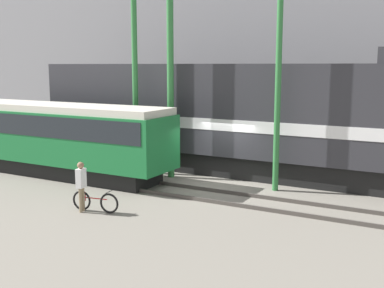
{
  "coord_description": "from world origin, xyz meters",
  "views": [
    {
      "loc": [
        8.62,
        -17.84,
        4.97
      ],
      "look_at": [
        -0.74,
        -0.93,
        1.8
      ],
      "focal_mm": 45.0,
      "sensor_mm": 36.0,
      "label": 1
    }
  ],
  "objects_px": {
    "person": "(81,182)",
    "utility_pole_center": "(170,70)",
    "freight_locomotive": "(229,116)",
    "bicycle": "(95,202)",
    "utility_pole_right": "(278,97)",
    "streetcar": "(56,135)",
    "utility_pole_left": "(135,66)"
  },
  "relations": [
    {
      "from": "utility_pole_right",
      "to": "utility_pole_left",
      "type": "bearing_deg",
      "value": 180.0
    },
    {
      "from": "freight_locomotive",
      "to": "person",
      "type": "distance_m",
      "value": 8.46
    },
    {
      "from": "freight_locomotive",
      "to": "person",
      "type": "relative_size",
      "value": 11.08
    },
    {
      "from": "streetcar",
      "to": "bicycle",
      "type": "height_order",
      "value": "streetcar"
    },
    {
      "from": "freight_locomotive",
      "to": "bicycle",
      "type": "xyz_separation_m",
      "value": [
        -1.4,
        -7.89,
        -2.28
      ]
    },
    {
      "from": "utility_pole_center",
      "to": "bicycle",
      "type": "bearing_deg",
      "value": -85.35
    },
    {
      "from": "utility_pole_right",
      "to": "freight_locomotive",
      "type": "bearing_deg",
      "value": 144.63
    },
    {
      "from": "streetcar",
      "to": "bicycle",
      "type": "relative_size",
      "value": 6.62
    },
    {
      "from": "freight_locomotive",
      "to": "streetcar",
      "type": "xyz_separation_m",
      "value": [
        -6.68,
        -4.31,
        -0.78
      ]
    },
    {
      "from": "freight_locomotive",
      "to": "utility_pole_right",
      "type": "height_order",
      "value": "utility_pole_right"
    },
    {
      "from": "utility_pole_left",
      "to": "person",
      "type": "bearing_deg",
      "value": -71.86
    },
    {
      "from": "utility_pole_left",
      "to": "utility_pole_right",
      "type": "relative_size",
      "value": 1.31
    },
    {
      "from": "bicycle",
      "to": "streetcar",
      "type": "bearing_deg",
      "value": 145.81
    },
    {
      "from": "person",
      "to": "utility_pole_right",
      "type": "xyz_separation_m",
      "value": [
        4.84,
        5.96,
        2.69
      ]
    },
    {
      "from": "bicycle",
      "to": "utility_pole_right",
      "type": "xyz_separation_m",
      "value": [
        4.44,
        5.74,
        3.4
      ]
    },
    {
      "from": "streetcar",
      "to": "utility_pole_center",
      "type": "height_order",
      "value": "utility_pole_center"
    },
    {
      "from": "streetcar",
      "to": "person",
      "type": "xyz_separation_m",
      "value": [
        4.88,
        -3.81,
        -0.79
      ]
    },
    {
      "from": "freight_locomotive",
      "to": "utility_pole_left",
      "type": "distance_m",
      "value": 4.9
    },
    {
      "from": "bicycle",
      "to": "utility_pole_right",
      "type": "bearing_deg",
      "value": 52.3
    },
    {
      "from": "utility_pole_center",
      "to": "person",
      "type": "bearing_deg",
      "value": -89.4
    },
    {
      "from": "person",
      "to": "utility_pole_left",
      "type": "xyz_separation_m",
      "value": [
        -1.95,
        5.96,
        3.85
      ]
    },
    {
      "from": "freight_locomotive",
      "to": "bicycle",
      "type": "distance_m",
      "value": 8.34
    },
    {
      "from": "bicycle",
      "to": "utility_pole_left",
      "type": "xyz_separation_m",
      "value": [
        -2.36,
        5.74,
        4.56
      ]
    },
    {
      "from": "utility_pole_center",
      "to": "streetcar",
      "type": "bearing_deg",
      "value": -155.89
    },
    {
      "from": "person",
      "to": "utility_pole_center",
      "type": "height_order",
      "value": "utility_pole_center"
    },
    {
      "from": "utility_pole_left",
      "to": "utility_pole_center",
      "type": "bearing_deg",
      "value": 0.0
    },
    {
      "from": "person",
      "to": "utility_pole_center",
      "type": "relative_size",
      "value": 0.18
    },
    {
      "from": "freight_locomotive",
      "to": "bicycle",
      "type": "bearing_deg",
      "value": -100.07
    },
    {
      "from": "freight_locomotive",
      "to": "utility_pole_center",
      "type": "xyz_separation_m",
      "value": [
        -1.87,
        -2.15,
        2.14
      ]
    },
    {
      "from": "bicycle",
      "to": "utility_pole_left",
      "type": "height_order",
      "value": "utility_pole_left"
    },
    {
      "from": "freight_locomotive",
      "to": "bicycle",
      "type": "relative_size",
      "value": 10.99
    },
    {
      "from": "bicycle",
      "to": "utility_pole_right",
      "type": "height_order",
      "value": "utility_pole_right"
    }
  ]
}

